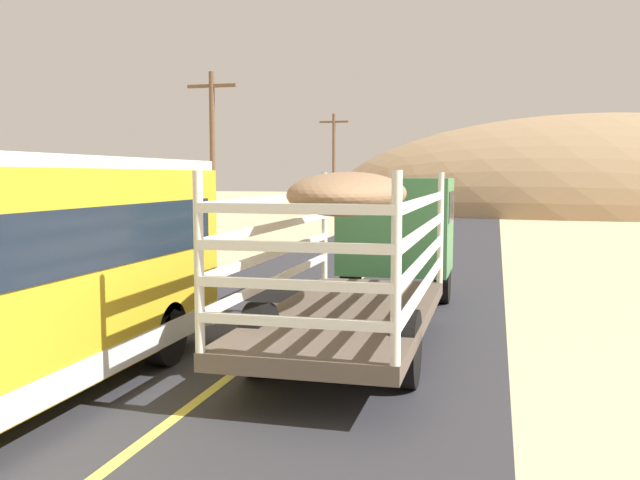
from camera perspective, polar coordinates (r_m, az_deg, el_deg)
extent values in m
cube|color=#3F7F4C|center=(16.38, 6.32, 1.23)|extent=(2.50, 2.20, 2.20)
cube|color=#192333|center=(16.35, 6.34, 2.80)|extent=(2.53, 1.54, 0.70)
cube|color=brown|center=(11.24, 2.42, -6.28)|extent=(2.50, 6.40, 0.24)
cylinder|color=silver|center=(14.38, 0.37, 1.18)|extent=(0.12, 0.12, 2.20)
cylinder|color=silver|center=(14.00, 9.87, 0.99)|extent=(0.12, 0.12, 2.20)
cylinder|color=silver|center=(8.44, -9.93, -1.83)|extent=(0.12, 0.12, 2.20)
cylinder|color=silver|center=(7.78, 6.28, -2.38)|extent=(0.12, 0.12, 2.20)
cube|color=silver|center=(11.45, -3.52, -3.22)|extent=(0.08, 6.30, 0.12)
cube|color=silver|center=(10.96, 8.64, -3.66)|extent=(0.08, 6.30, 0.12)
cube|color=silver|center=(8.13, -2.18, -6.75)|extent=(2.40, 0.08, 0.12)
cube|color=silver|center=(11.39, -3.53, -1.03)|extent=(0.08, 6.30, 0.12)
cube|color=silver|center=(10.90, 8.68, -1.37)|extent=(0.08, 6.30, 0.12)
cube|color=silver|center=(8.05, -2.19, -3.69)|extent=(2.40, 0.08, 0.12)
cube|color=silver|center=(11.35, -3.54, 1.17)|extent=(0.08, 6.30, 0.12)
cube|color=silver|center=(10.86, 8.71, 0.93)|extent=(0.08, 6.30, 0.12)
cube|color=silver|center=(7.99, -2.21, -0.57)|extent=(2.40, 0.08, 0.12)
cube|color=silver|center=(11.33, -3.55, 3.39)|extent=(0.08, 6.30, 0.12)
cube|color=silver|center=(10.84, 8.74, 3.25)|extent=(0.08, 6.30, 0.12)
cube|color=silver|center=(7.96, -2.22, 2.59)|extent=(2.40, 0.08, 0.12)
ellipsoid|color=#8C6B4C|center=(11.02, 2.46, 3.81)|extent=(1.75, 3.84, 0.70)
cylinder|color=black|center=(16.70, 2.57, -2.98)|extent=(0.32, 1.10, 1.10)
cylinder|color=black|center=(16.40, 10.06, -3.21)|extent=(0.32, 1.10, 1.10)
cylinder|color=black|center=(10.36, -5.04, -8.15)|extent=(0.32, 1.10, 1.10)
cylinder|color=black|center=(9.87, 7.14, -8.85)|extent=(0.32, 1.10, 1.10)
cylinder|color=black|center=(12.32, -21.85, -6.58)|extent=(0.30, 1.00, 1.00)
cylinder|color=black|center=(11.19, -12.63, -7.51)|extent=(0.30, 1.00, 1.00)
cylinder|color=brown|center=(30.36, -8.82, 6.61)|extent=(0.24, 0.24, 7.39)
cube|color=brown|center=(30.59, -8.90, 12.41)|extent=(2.20, 0.14, 0.14)
cylinder|color=brown|center=(52.26, 1.14, 6.21)|extent=(0.24, 0.24, 7.57)
cube|color=brown|center=(52.41, 1.15, 9.69)|extent=(2.20, 0.14, 0.14)
ellipsoid|color=#997C5A|center=(61.00, 21.86, 2.14)|extent=(45.05, 24.83, 15.96)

